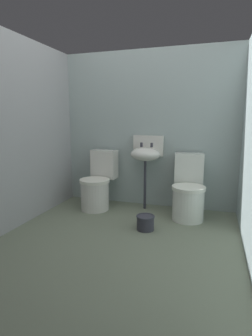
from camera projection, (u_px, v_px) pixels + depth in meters
ground_plane at (116, 246)px, 2.70m from camera, size 2.80×2.98×0.08m
wall_back at (149, 130)px, 3.76m from camera, size 2.80×0.10×2.12m
wall_left at (12, 133)px, 2.98m from camera, size 0.10×2.78×2.12m
toilet_left at (98, 185)px, 3.70m from camera, size 0.43×0.61×0.78m
toilet_right at (188, 192)px, 3.33m from camera, size 0.44×0.63×0.78m
sink at (146, 154)px, 3.61m from camera, size 0.42×0.35×0.99m
bucket at (145, 222)px, 2.99m from camera, size 0.21×0.21×0.16m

